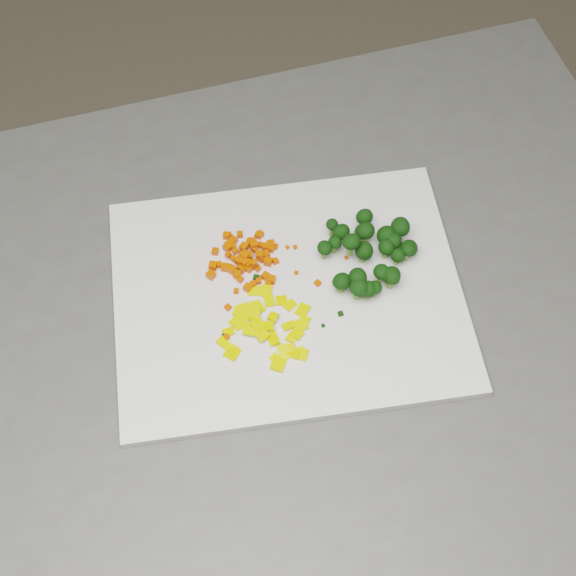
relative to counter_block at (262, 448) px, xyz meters
name	(u,v)px	position (x,y,z in m)	size (l,w,h in m)	color
counter_block	(262,448)	(0.00, 0.00, 0.00)	(1.09, 0.77, 0.90)	#4E4F4C
cutting_board	(288,294)	(0.05, 0.02, 0.46)	(0.41, 0.32, 0.01)	silver
carrot_pile	(244,256)	(0.02, 0.08, 0.47)	(0.09, 0.09, 0.03)	#D33A02
pepper_pile	(266,327)	(0.01, -0.02, 0.47)	(0.11, 0.11, 0.01)	#D9C40B
broccoli_pile	(364,248)	(0.16, 0.02, 0.49)	(0.11, 0.11, 0.05)	black
carrot_cube_0	(236,291)	(0.00, 0.04, 0.46)	(0.01, 0.01, 0.01)	#D33A02
carrot_cube_1	(245,262)	(0.02, 0.07, 0.47)	(0.01, 0.01, 0.01)	#D33A02
carrot_cube_2	(272,280)	(0.04, 0.04, 0.47)	(0.01, 0.01, 0.01)	#D33A02
carrot_cube_3	(227,248)	(0.01, 0.10, 0.47)	(0.01, 0.01, 0.01)	#D33A02
carrot_cube_4	(244,247)	(0.03, 0.09, 0.47)	(0.01, 0.01, 0.01)	#D33A02
carrot_cube_5	(250,262)	(0.03, 0.07, 0.47)	(0.01, 0.01, 0.01)	#D33A02
carrot_cube_6	(248,288)	(0.01, 0.04, 0.47)	(0.01, 0.01, 0.01)	#D33A02
carrot_cube_7	(250,286)	(0.02, 0.04, 0.46)	(0.01, 0.01, 0.01)	#D33A02
carrot_cube_8	(225,267)	(0.00, 0.08, 0.47)	(0.01, 0.01, 0.01)	#D33A02
carrot_cube_9	(271,244)	(0.06, 0.09, 0.46)	(0.01, 0.01, 0.01)	#D33A02
carrot_cube_10	(237,275)	(0.01, 0.06, 0.47)	(0.01, 0.01, 0.01)	#D33A02
carrot_cube_11	(249,268)	(0.02, 0.06, 0.47)	(0.01, 0.01, 0.01)	#D33A02
carrot_cube_12	(266,255)	(0.05, 0.07, 0.47)	(0.01, 0.01, 0.01)	#D33A02
carrot_cube_13	(249,256)	(0.03, 0.08, 0.47)	(0.01, 0.01, 0.01)	#D33A02
carrot_cube_14	(256,267)	(0.03, 0.06, 0.46)	(0.01, 0.01, 0.01)	#D33A02
carrot_cube_15	(240,260)	(0.02, 0.07, 0.47)	(0.01, 0.01, 0.01)	#D33A02
carrot_cube_16	(259,281)	(0.03, 0.04, 0.46)	(0.01, 0.01, 0.01)	#D33A02
carrot_cube_17	(213,266)	(-0.02, 0.08, 0.47)	(0.01, 0.01, 0.01)	#D33A02
carrot_cube_18	(271,244)	(0.06, 0.08, 0.47)	(0.01, 0.01, 0.01)	#D33A02
carrot_cube_19	(275,261)	(0.06, 0.06, 0.46)	(0.01, 0.01, 0.01)	#D33A02
carrot_cube_20	(259,255)	(0.04, 0.07, 0.47)	(0.01, 0.01, 0.01)	#D33A02
carrot_cube_21	(254,247)	(0.04, 0.09, 0.47)	(0.01, 0.01, 0.01)	#D33A02
carrot_cube_22	(270,248)	(0.06, 0.08, 0.47)	(0.01, 0.01, 0.01)	#D33A02
carrot_cube_23	(245,256)	(0.02, 0.08, 0.47)	(0.01, 0.01, 0.01)	#D33A02
carrot_cube_24	(260,245)	(0.05, 0.09, 0.46)	(0.01, 0.01, 0.01)	#D33A02
carrot_cube_25	(266,276)	(0.04, 0.04, 0.47)	(0.01, 0.01, 0.01)	#D33A02
carrot_cube_26	(230,269)	(0.00, 0.07, 0.46)	(0.01, 0.01, 0.01)	#D33A02
carrot_cube_27	(211,275)	(-0.02, 0.07, 0.47)	(0.01, 0.01, 0.01)	#D33A02
carrot_cube_28	(231,246)	(0.01, 0.10, 0.46)	(0.01, 0.01, 0.01)	#D33A02
carrot_cube_29	(226,236)	(0.01, 0.12, 0.46)	(0.01, 0.01, 0.01)	#D33A02
carrot_cube_30	(232,270)	(0.00, 0.07, 0.47)	(0.01, 0.01, 0.01)	#D33A02
carrot_cube_31	(242,268)	(0.02, 0.07, 0.47)	(0.01, 0.01, 0.01)	#D33A02
carrot_cube_32	(258,269)	(0.03, 0.06, 0.46)	(0.01, 0.01, 0.01)	#D33A02
carrot_cube_33	(240,279)	(0.01, 0.05, 0.46)	(0.01, 0.01, 0.01)	#D33A02
carrot_cube_34	(246,258)	(0.02, 0.08, 0.47)	(0.01, 0.01, 0.01)	#D33A02
carrot_cube_35	(253,284)	(0.02, 0.04, 0.46)	(0.01, 0.01, 0.01)	#D33A02
carrot_cube_36	(266,247)	(0.05, 0.08, 0.46)	(0.01, 0.01, 0.01)	#D33A02
carrot_cube_37	(211,273)	(-0.02, 0.07, 0.46)	(0.01, 0.01, 0.01)	#D33A02
carrot_cube_38	(240,258)	(0.02, 0.08, 0.47)	(0.01, 0.01, 0.01)	#D33A02
carrot_cube_39	(255,263)	(0.03, 0.06, 0.47)	(0.01, 0.01, 0.01)	#D33A02
carrot_cube_40	(258,235)	(0.05, 0.10, 0.46)	(0.01, 0.01, 0.01)	#D33A02
carrot_cube_41	(233,259)	(0.01, 0.08, 0.46)	(0.01, 0.01, 0.01)	#D33A02
carrot_cube_42	(268,283)	(0.04, 0.04, 0.46)	(0.01, 0.01, 0.01)	#D33A02
carrot_cube_43	(235,251)	(0.02, 0.09, 0.46)	(0.01, 0.01, 0.01)	#D33A02
carrot_cube_44	(219,265)	(-0.01, 0.08, 0.46)	(0.01, 0.01, 0.01)	#D33A02
carrot_cube_45	(276,247)	(0.06, 0.08, 0.46)	(0.01, 0.01, 0.01)	#D33A02
carrot_cube_46	(260,234)	(0.05, 0.10, 0.46)	(0.01, 0.01, 0.01)	#D33A02
carrot_cube_47	(251,242)	(0.04, 0.10, 0.47)	(0.01, 0.01, 0.01)	#D33A02
carrot_cube_48	(228,255)	(0.01, 0.09, 0.47)	(0.01, 0.01, 0.01)	#D33A02
carrot_cube_49	(229,245)	(0.01, 0.10, 0.47)	(0.01, 0.01, 0.01)	#D33A02
carrot_cube_50	(244,256)	(0.02, 0.08, 0.47)	(0.01, 0.01, 0.01)	#D33A02
carrot_cube_51	(227,267)	(0.00, 0.07, 0.46)	(0.01, 0.01, 0.01)	#D33A02
carrot_cube_52	(272,249)	(0.06, 0.08, 0.46)	(0.01, 0.01, 0.01)	#D33A02
carrot_cube_53	(262,259)	(0.04, 0.07, 0.46)	(0.01, 0.01, 0.01)	#D33A02
carrot_cube_54	(248,264)	(0.02, 0.07, 0.47)	(0.01, 0.01, 0.01)	#D33A02
carrot_cube_55	(249,243)	(0.04, 0.10, 0.47)	(0.01, 0.01, 0.01)	#D33A02
carrot_cube_56	(215,251)	(-0.01, 0.10, 0.46)	(0.01, 0.01, 0.01)	#D33A02
carrot_cube_57	(248,254)	(0.03, 0.08, 0.47)	(0.01, 0.01, 0.01)	#D33A02
carrot_cube_58	(247,258)	(0.03, 0.08, 0.46)	(0.01, 0.01, 0.01)	#D33A02
carrot_cube_59	(229,235)	(0.02, 0.12, 0.46)	(0.01, 0.01, 0.01)	#D33A02
carrot_cube_60	(233,246)	(0.02, 0.10, 0.46)	(0.01, 0.01, 0.01)	#D33A02
carrot_cube_61	(254,245)	(0.04, 0.09, 0.47)	(0.01, 0.01, 0.01)	#D33A02
carrot_cube_62	(255,249)	(0.04, 0.08, 0.47)	(0.01, 0.01, 0.01)	#D33A02
carrot_cube_63	(240,234)	(0.03, 0.11, 0.46)	(0.01, 0.01, 0.01)	#D33A02
carrot_cube_64	(242,252)	(0.02, 0.09, 0.46)	(0.01, 0.01, 0.01)	#D33A02
carrot_cube_65	(268,262)	(0.05, 0.06, 0.47)	(0.01, 0.01, 0.01)	#D33A02
carrot_cube_66	(233,240)	(0.02, 0.11, 0.47)	(0.01, 0.01, 0.01)	#D33A02
pepper_chunk_0	(255,291)	(0.02, 0.03, 0.46)	(0.02, 0.01, 0.00)	#D9C40B
pepper_chunk_1	(241,313)	(-0.01, 0.01, 0.46)	(0.02, 0.02, 0.00)	#D9C40B
pepper_chunk_2	(297,334)	(0.04, -0.04, 0.46)	(0.01, 0.01, 0.00)	#D9C40B
pepper_chunk_3	(304,322)	(0.06, -0.03, 0.46)	(0.01, 0.02, 0.00)	#D9C40B
pepper_chunk_4	(244,325)	(-0.01, -0.01, 0.46)	(0.01, 0.02, 0.00)	#D9C40B
pepper_chunk_5	(285,352)	(0.02, -0.06, 0.46)	(0.02, 0.01, 0.00)	#D9C40B
pepper_chunk_6	(303,310)	(0.06, -0.01, 0.46)	(0.02, 0.01, 0.00)	#D9C40B
pepper_chunk_7	(273,317)	(0.02, -0.01, 0.47)	(0.01, 0.01, 0.00)	#D9C40B
pepper_chunk_8	(290,305)	(0.05, 0.00, 0.46)	(0.01, 0.01, 0.00)	#D9C40B
pepper_chunk_9	(301,325)	(0.05, -0.03, 0.46)	(0.01, 0.01, 0.00)	#D9C40B
pepper_chunk_10	(233,348)	(-0.03, -0.03, 0.46)	(0.01, 0.01, 0.00)	#D9C40B
pepper_chunk_11	(268,326)	(0.01, -0.02, 0.47)	(0.01, 0.01, 0.00)	#D9C40B
pepper_chunk_12	(232,353)	(-0.04, -0.03, 0.46)	(0.02, 0.02, 0.00)	#D9C40B
pepper_chunk_13	(255,306)	(0.01, 0.01, 0.46)	(0.01, 0.01, 0.00)	#D9C40B
pepper_chunk_14	(245,308)	(0.00, 0.02, 0.46)	(0.01, 0.01, 0.00)	#D9C40B
pepper_chunk_15	(258,325)	(0.00, -0.01, 0.47)	(0.01, 0.01, 0.00)	#D9C40B
pepper_chunk_16	(269,300)	(0.03, 0.01, 0.46)	(0.02, 0.01, 0.00)	#D9C40B
pepper_chunk_17	(238,311)	(-0.01, 0.01, 0.46)	(0.01, 0.01, 0.00)	#D9C40B
pepper_chunk_18	(294,353)	(0.03, -0.06, 0.46)	(0.01, 0.01, 0.00)	#D9C40B
pepper_chunk_19	(261,336)	(0.00, -0.03, 0.46)	(0.01, 0.01, 0.00)	#D9C40B
pepper_chunk_20	(224,343)	(-0.04, -0.02, 0.46)	(0.02, 0.01, 0.00)	#D9C40B
pepper_chunk_21	(238,323)	(-0.02, 0.00, 0.46)	(0.02, 0.02, 0.00)	#D9C40B
pepper_chunk_22	(251,331)	(-0.01, -0.02, 0.47)	(0.02, 0.01, 0.00)	#D9C40B
pepper_chunk_23	(261,333)	(0.00, -0.02, 0.46)	(0.01, 0.01, 0.00)	#D9C40B
pepper_chunk_24	(249,328)	(-0.01, -0.01, 0.46)	(0.01, 0.01, 0.00)	#D9C40B
pepper_chunk_25	(257,308)	(0.01, 0.01, 0.46)	(0.02, 0.02, 0.00)	#D9C40B
pepper_chunk_26	(275,359)	(0.01, -0.06, 0.46)	(0.01, 0.01, 0.00)	#D9C40B
pepper_chunk_27	(263,335)	(0.00, -0.03, 0.47)	(0.01, 0.01, 0.00)	#D9C40B
pepper_chunk_28	(301,354)	(0.04, -0.07, 0.46)	(0.01, 0.01, 0.00)	#D9C40B
pepper_chunk_29	(254,313)	(0.00, 0.00, 0.47)	(0.01, 0.01, 0.00)	#D9C40B
pepper_chunk_30	(273,339)	(0.01, -0.04, 0.46)	(0.02, 0.01, 0.00)	#D9C40B
pepper_chunk_31	(228,332)	(-0.03, -0.01, 0.46)	(0.01, 0.01, 0.00)	#D9C40B
pepper_chunk_32	(289,326)	(0.04, -0.03, 0.46)	(0.02, 0.01, 0.00)	#D9C40B
pepper_chunk_33	(245,316)	(-0.01, 0.00, 0.46)	(0.02, 0.02, 0.00)	#D9C40B
pepper_chunk_34	(300,353)	(0.04, -0.06, 0.46)	(0.01, 0.01, 0.00)	#D9C40B
pepper_chunk_35	(289,350)	(0.03, -0.06, 0.46)	(0.01, 0.01, 0.00)	#D9C40B
pepper_chunk_36	(278,364)	(0.01, -0.07, 0.46)	(0.02, 0.02, 0.00)	#D9C40B
pepper_chunk_37	(255,319)	(0.00, -0.01, 0.47)	(0.01, 0.01, 0.00)	#D9C40B
pepper_chunk_38	(281,300)	(0.04, 0.01, 0.46)	(0.01, 0.01, 0.00)	#D9C40B
pepper_chunk_39	(291,338)	(0.03, -0.04, 0.46)	(0.01, 0.01, 0.00)	#D9C40B
pepper_chunk_40	(266,291)	(0.03, 0.03, 0.46)	(0.02, 0.01, 0.00)	#D9C40B
broccoli_floret_0	(408,251)	(0.21, 0.01, 0.47)	(0.03, 0.03, 0.03)	black
broccoli_floret_1	(350,246)	(0.14, 0.03, 0.49)	(0.03, 0.03, 0.03)	black
broccoli_floret_2	(336,244)	(0.13, 0.05, 0.47)	(0.02, 0.02, 0.02)	black
broccoli_floret_3	(399,230)	(0.21, 0.03, 0.48)	(0.03, 0.03, 0.03)	black
broccoli_floret_4	(367,292)	(0.14, -0.03, 0.47)	(0.03, 0.03, 0.03)	black
broccoli_floret_5	(365,234)	(0.17, 0.05, 0.48)	(0.03, 0.03, 0.03)	black
broccoli_floret_6	(397,258)	(0.19, 0.00, 0.47)	(0.02, 0.02, 0.02)	black
broccoli_floret_7	(374,290)	(0.15, -0.03, 0.47)	(0.02, 0.02, 0.02)	black
broccoli_floret_8	(334,245)	(0.13, 0.05, 0.47)	(0.02, 0.02, 0.03)	black
broccoli_floret_9	(358,291)	(0.13, -0.02, 0.48)	(0.03, 0.03, 0.03)	black
broccoli_floret_10	(380,275)	(0.16, -0.01, 0.48)	(0.03, 0.03, 0.03)	black
broccoli_floret_11	(340,235)	(0.14, 0.06, 0.48)	(0.03, 0.03, 0.03)	black
broccoli_floret_12	(392,244)	(0.19, 0.02, 0.48)	(0.03, 0.03, 0.03)	black
broccoli_floret_13	(362,235)	(0.17, 0.05, 0.48)	(0.03, 0.03, 0.03)	black
broccoli_floret_14	(407,253)	(0.20, 0.00, 0.48)	(0.02, 0.02, 0.03)	black
broccoli_floret_15	(385,238)	(0.19, 0.03, 0.48)	(0.03, 0.03, 0.03)	black
broccoli_floret_16	(391,280)	(0.17, -0.02, 0.48)	(0.03, 0.03, 0.03)	black
broccoli_floret_17	(324,251)	(0.11, 0.04, 0.48)	(0.02, 0.02, 0.03)	black
broccoli_floret_18	(390,278)	(0.17, -0.02, 0.48)	(0.03, 0.03, 0.03)	black
broccoli_floret_19	(331,229)	(0.14, 0.07, 0.48)	(0.02, 0.02, 0.03)	black
broccoli_floret_20	(363,254)	(0.16, 0.02, 0.48)	(0.03, 0.03, 0.03)	black
broccoli_floret_21	(385,250)	(0.18, 0.02, 0.48)	(0.03, 0.03, 0.03)	black
broccoli_floret_22	(338,285)	(0.11, 0.00, 0.47)	(0.02, 0.02, 0.03)	black
broccoli_floret_23	(357,281)	(0.13, -0.01, 0.48)	(0.03, 0.03, 0.03)	black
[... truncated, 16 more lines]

